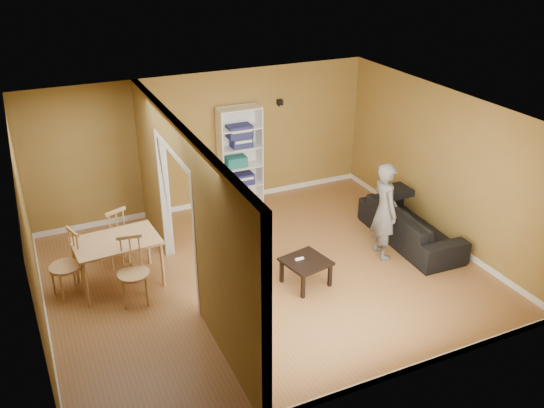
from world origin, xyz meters
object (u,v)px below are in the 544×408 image
at_px(person, 385,203).
at_px(chair_near, 133,272).
at_px(bookshelf, 239,156).
at_px(coffee_table, 306,264).
at_px(chair_far, 112,235).
at_px(dining_table, 116,245).
at_px(chair_left, 65,265).
at_px(sofa, 411,220).

distance_m(person, chair_near, 4.03).
bearing_deg(bookshelf, coffee_table, -92.97).
bearing_deg(chair_far, dining_table, 62.52).
distance_m(chair_left, chair_near, 1.04).
xyz_separation_m(coffee_table, dining_table, (-2.56, 1.17, 0.33)).
xyz_separation_m(chair_near, chair_far, (-0.07, 1.21, 0.01)).
relative_size(sofa, chair_left, 2.10).
relative_size(sofa, coffee_table, 3.44).
bearing_deg(dining_table, bookshelf, 35.36).
bearing_deg(person, bookshelf, 33.52).
xyz_separation_m(bookshelf, chair_left, (-3.47, -1.90, -0.46)).
height_order(bookshelf, chair_left, bookshelf).
height_order(bookshelf, chair_near, bookshelf).
distance_m(person, chair_far, 4.38).
bearing_deg(coffee_table, sofa, 10.97).
xyz_separation_m(bookshelf, chair_near, (-2.61, -2.48, -0.47)).
bearing_deg(coffee_table, person, 9.27).
bearing_deg(coffee_table, chair_left, 160.04).
distance_m(chair_near, chair_far, 1.21).
bearing_deg(chair_near, bookshelf, 52.59).
height_order(person, chair_far, person).
height_order(sofa, coffee_table, sofa).
bearing_deg(bookshelf, chair_far, -154.55).
bearing_deg(dining_table, chair_left, 177.26).
bearing_deg(sofa, person, 106.99).
relative_size(bookshelf, chair_far, 1.90).
distance_m(bookshelf, chair_near, 3.63).
bearing_deg(chair_left, coffee_table, 52.49).
xyz_separation_m(person, chair_near, (-3.99, 0.36, -0.45)).
relative_size(person, chair_near, 1.90).
bearing_deg(sofa, coffee_table, 103.39).
bearing_deg(person, chair_near, 92.44).
xyz_separation_m(sofa, dining_table, (-4.81, 0.73, 0.28)).
distance_m(sofa, chair_far, 4.98).
relative_size(coffee_table, chair_far, 0.61).
bearing_deg(person, dining_table, 85.07).
distance_m(coffee_table, dining_table, 2.83).
bearing_deg(bookshelf, sofa, -51.80).
height_order(coffee_table, chair_left, chair_left).
distance_m(bookshelf, chair_left, 3.98).
bearing_deg(dining_table, chair_far, 86.80).
height_order(sofa, chair_far, chair_far).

